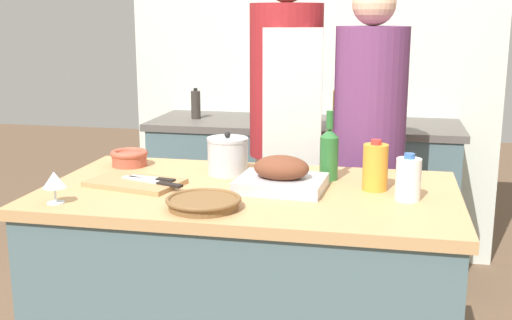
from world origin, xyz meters
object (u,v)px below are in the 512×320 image
(stock_pot, at_px, (228,156))
(knife_chef, at_px, (154,182))
(cutting_board, at_px, (135,183))
(mixing_bowl, at_px, (129,157))
(wicker_basket, at_px, (204,202))
(stand_mixer, at_px, (271,98))
(condiment_bottle_short, at_px, (196,105))
(knife_paring, at_px, (154,179))
(person_cook_guest, at_px, (368,147))
(person_cook_aproned, at_px, (286,128))
(wine_bottle_green, at_px, (329,153))
(roasting_pan, at_px, (281,177))
(juice_jug, at_px, (375,167))
(condiment_bottle_tall, at_px, (338,107))
(wine_glass_left, at_px, (54,181))
(milk_jug, at_px, (408,179))

(stock_pot, height_order, knife_chef, stock_pot)
(cutting_board, distance_m, mixing_bowl, 0.32)
(wicker_basket, height_order, stand_mixer, stand_mixer)
(condiment_bottle_short, bearing_deg, knife_paring, -78.94)
(person_cook_guest, bearing_deg, person_cook_aproned, 150.69)
(stand_mixer, height_order, person_cook_aproned, person_cook_aproned)
(wine_bottle_green, xyz_separation_m, person_cook_guest, (0.13, 0.57, -0.09))
(roasting_pan, height_order, wicker_basket, roasting_pan)
(person_cook_aproned, bearing_deg, juice_jug, -77.56)
(cutting_board, distance_m, condiment_bottle_short, 1.53)
(juice_jug, xyz_separation_m, wine_bottle_green, (-0.18, 0.12, 0.02))
(knife_chef, bearing_deg, juice_jug, 9.33)
(knife_paring, distance_m, person_cook_aproned, 0.91)
(cutting_board, relative_size, wine_bottle_green, 1.40)
(condiment_bottle_short, bearing_deg, condiment_bottle_tall, -1.59)
(wine_glass_left, xyz_separation_m, knife_chef, (0.25, 0.26, -0.06))
(condiment_bottle_short, bearing_deg, stock_pot, -67.69)
(wine_bottle_green, bearing_deg, wicker_basket, -128.03)
(person_cook_aproned, xyz_separation_m, person_cook_guest, (0.40, -0.06, -0.07))
(roasting_pan, xyz_separation_m, milk_jug, (0.45, -0.04, 0.03))
(milk_jug, height_order, knife_paring, milk_jug)
(mixing_bowl, bearing_deg, milk_jug, -14.14)
(wicker_basket, bearing_deg, milk_jug, 19.87)
(roasting_pan, relative_size, wicker_basket, 1.30)
(mixing_bowl, xyz_separation_m, condiment_bottle_short, (-0.08, 1.22, 0.06))
(condiment_bottle_tall, distance_m, person_cook_guest, 0.73)
(wine_glass_left, height_order, stand_mixer, stand_mixer)
(person_cook_aproned, bearing_deg, stand_mixer, 88.86)
(stock_pot, bearing_deg, wine_glass_left, -132.11)
(wine_bottle_green, xyz_separation_m, wine_glass_left, (-0.87, -0.51, -0.03))
(mixing_bowl, height_order, wine_bottle_green, wine_bottle_green)
(stock_pot, distance_m, knife_chef, 0.34)
(cutting_board, relative_size, stand_mixer, 1.10)
(milk_jug, bearing_deg, mixing_bowl, 165.86)
(wine_bottle_green, height_order, wine_glass_left, wine_bottle_green)
(cutting_board, bearing_deg, mixing_bowl, 116.38)
(milk_jug, height_order, condiment_bottle_tall, condiment_bottle_tall)
(condiment_bottle_tall, bearing_deg, wine_glass_left, -114.32)
(wicker_basket, xyz_separation_m, wine_bottle_green, (0.36, 0.47, 0.09))
(wicker_basket, relative_size, condiment_bottle_short, 1.35)
(mixing_bowl, xyz_separation_m, stand_mixer, (0.39, 1.18, 0.11))
(wine_bottle_green, xyz_separation_m, condiment_bottle_short, (-0.93, 1.28, -0.01))
(knife_chef, distance_m, knife_paring, 0.05)
(wine_bottle_green, bearing_deg, milk_jug, -37.99)
(stock_pot, bearing_deg, person_cook_guest, 46.32)
(roasting_pan, height_order, milk_jug, milk_jug)
(wicker_basket, height_order, mixing_bowl, mixing_bowl)
(stand_mixer, bearing_deg, wicker_basket, -86.88)
(cutting_board, bearing_deg, milk_jug, 0.23)
(stock_pot, bearing_deg, knife_chef, -130.00)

